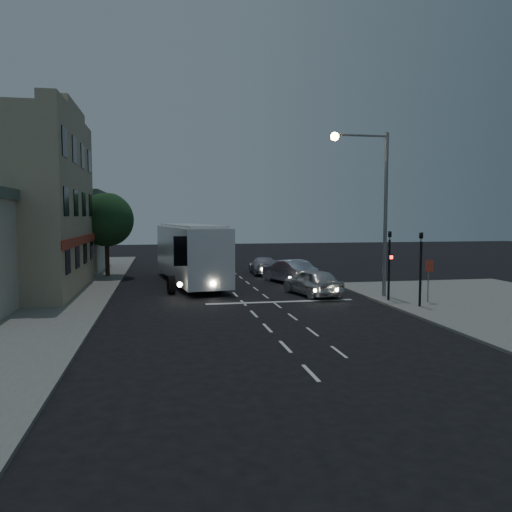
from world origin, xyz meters
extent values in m
plane|color=black|center=(0.00, 0.00, 0.00)|extent=(120.00, 120.00, 0.00)
cube|color=slate|center=(-13.00, 8.00, 0.06)|extent=(12.00, 50.00, 0.12)
cube|color=silver|center=(0.00, -10.00, 0.01)|extent=(0.12, 1.60, 0.01)
cube|color=silver|center=(0.00, -7.00, 0.01)|extent=(0.12, 1.60, 0.01)
cube|color=silver|center=(0.00, -4.00, 0.01)|extent=(0.12, 1.60, 0.01)
cube|color=silver|center=(0.00, -1.00, 0.01)|extent=(0.12, 1.60, 0.01)
cube|color=silver|center=(0.00, 2.00, 0.01)|extent=(0.12, 1.60, 0.01)
cube|color=silver|center=(0.00, 5.00, 0.01)|extent=(0.12, 1.60, 0.01)
cube|color=silver|center=(0.00, 8.00, 0.01)|extent=(0.12, 1.60, 0.01)
cube|color=silver|center=(0.00, 11.00, 0.01)|extent=(0.12, 1.60, 0.01)
cube|color=silver|center=(0.00, 14.00, 0.01)|extent=(0.12, 1.60, 0.01)
cube|color=silver|center=(0.00, 17.00, 0.01)|extent=(0.12, 1.60, 0.01)
cube|color=silver|center=(1.60, -8.00, 0.01)|extent=(0.10, 1.50, 0.01)
cube|color=silver|center=(1.60, -5.00, 0.01)|extent=(0.10, 1.50, 0.01)
cube|color=silver|center=(1.60, -2.00, 0.01)|extent=(0.10, 1.50, 0.01)
cube|color=silver|center=(1.60, 1.00, 0.01)|extent=(0.10, 1.50, 0.01)
cube|color=silver|center=(1.60, 4.00, 0.01)|extent=(0.10, 1.50, 0.01)
cube|color=silver|center=(1.60, 7.00, 0.01)|extent=(0.10, 1.50, 0.01)
cube|color=silver|center=(1.60, 10.00, 0.01)|extent=(0.10, 1.50, 0.01)
cube|color=silver|center=(1.60, 13.00, 0.01)|extent=(0.10, 1.50, 0.01)
cube|color=silver|center=(1.60, 16.00, 0.01)|extent=(0.10, 1.50, 0.01)
cube|color=silver|center=(1.60, 19.00, 0.01)|extent=(0.10, 1.50, 0.01)
cube|color=silver|center=(2.00, 2.00, 0.01)|extent=(8.00, 0.35, 0.01)
cube|color=white|center=(-2.31, 10.42, 2.12)|extent=(4.38, 13.28, 3.48)
cube|color=white|center=(-2.31, 10.42, 3.91)|extent=(3.90, 12.79, 0.20)
cube|color=black|center=(-2.31, 3.96, 2.66)|extent=(2.50, 0.45, 1.63)
cube|color=black|center=(-0.94, 10.97, 2.83)|extent=(1.45, 10.78, 0.98)
cube|color=black|center=(-3.68, 10.97, 2.83)|extent=(1.45, 10.78, 0.98)
cube|color=#A71A15|center=(-0.93, 11.51, 1.63)|extent=(0.81, 5.93, 1.52)
cube|color=#A71A15|center=(-3.69, 11.51, 1.63)|extent=(0.81, 5.93, 1.52)
cylinder|color=black|center=(-3.67, 5.86, 0.54)|extent=(0.52, 1.13, 1.09)
cylinder|color=black|center=(-0.96, 5.86, 0.54)|extent=(0.52, 1.13, 1.09)
cylinder|color=black|center=(-3.67, 13.14, 0.54)|extent=(0.52, 1.13, 1.09)
cylinder|color=black|center=(-0.96, 13.14, 0.54)|extent=(0.52, 1.13, 1.09)
cylinder|color=black|center=(-3.67, 14.99, 0.54)|extent=(0.52, 1.13, 1.09)
cylinder|color=black|center=(-0.96, 14.99, 0.54)|extent=(0.52, 1.13, 1.09)
cylinder|color=#FFF2CC|center=(-3.24, 3.88, 0.82)|extent=(0.29, 0.09, 0.28)
cylinder|color=#FFF2CC|center=(-1.39, 3.88, 0.82)|extent=(0.29, 0.09, 0.28)
imported|color=silver|center=(4.33, 3.80, 0.78)|extent=(2.78, 4.87, 1.56)
imported|color=silver|center=(4.39, 9.49, 0.80)|extent=(3.01, 5.15, 1.60)
imported|color=#A7A6B3|center=(3.74, 14.96, 0.68)|extent=(2.16, 4.78, 1.36)
cylinder|color=black|center=(7.60, 0.80, 1.72)|extent=(0.12, 0.12, 3.20)
imported|color=black|center=(7.60, 0.80, 3.77)|extent=(0.15, 0.18, 0.90)
cube|color=black|center=(7.60, 0.62, 2.42)|extent=(0.25, 0.12, 0.30)
cube|color=#FF0C0C|center=(7.60, 0.55, 2.42)|extent=(0.16, 0.02, 0.18)
cylinder|color=black|center=(8.30, -1.20, 1.72)|extent=(0.12, 0.12, 3.20)
imported|color=black|center=(8.30, -1.20, 3.77)|extent=(0.18, 0.15, 0.90)
cylinder|color=slate|center=(9.30, -0.20, 1.12)|extent=(0.06, 0.06, 2.00)
cube|color=#B33725|center=(9.30, -0.27, 2.02)|extent=(0.45, 0.03, 0.60)
cylinder|color=slate|center=(8.00, 2.20, 4.62)|extent=(0.20, 0.20, 9.00)
cylinder|color=slate|center=(6.50, 2.20, 8.92)|extent=(3.00, 0.12, 0.12)
sphere|color=#FFBF59|center=(5.00, 2.20, 8.82)|extent=(0.44, 0.44, 0.44)
cube|color=tan|center=(-9.50, 8.00, 10.37)|extent=(1.00, 12.00, 0.50)
cube|color=tan|center=(-9.50, 8.00, 10.87)|extent=(1.00, 6.00, 0.50)
cube|color=#A63724|center=(-8.95, 8.00, 3.12)|extent=(0.15, 12.00, 0.50)
cube|color=black|center=(-8.98, 3.50, 2.32)|extent=(0.06, 1.30, 1.50)
cube|color=black|center=(-8.98, 6.50, 2.32)|extent=(0.06, 1.30, 1.50)
cube|color=black|center=(-8.98, 9.50, 2.32)|extent=(0.06, 1.30, 1.50)
cube|color=black|center=(-8.98, 12.50, 2.32)|extent=(0.06, 1.30, 1.50)
cube|color=black|center=(-8.98, 3.50, 5.32)|extent=(0.06, 1.30, 1.50)
cube|color=black|center=(-8.98, 6.50, 5.32)|extent=(0.06, 1.30, 1.50)
cube|color=black|center=(-8.98, 9.50, 5.32)|extent=(0.06, 1.30, 1.50)
cube|color=black|center=(-8.98, 12.50, 5.32)|extent=(0.06, 1.30, 1.50)
cube|color=black|center=(-8.98, 3.50, 8.32)|extent=(0.06, 1.30, 1.50)
cube|color=black|center=(-8.98, 6.50, 8.32)|extent=(0.06, 1.30, 1.50)
cube|color=black|center=(-8.98, 9.50, 8.32)|extent=(0.06, 1.30, 1.50)
cube|color=black|center=(-8.98, 12.50, 8.32)|extent=(0.06, 1.30, 1.50)
cube|color=#B4AB93|center=(-13.50, 20.00, 3.12)|extent=(9.00, 9.00, 6.00)
cube|color=#4F5F56|center=(-13.50, 20.00, 6.37)|extent=(9.40, 9.40, 0.50)
cylinder|color=black|center=(-8.20, 15.00, 1.52)|extent=(0.32, 0.32, 2.80)
sphere|color=#1B3E24|center=(-8.20, 15.00, 4.32)|extent=(4.00, 4.00, 4.00)
sphere|color=#1E441B|center=(-8.00, 15.60, 5.02)|extent=(2.60, 2.60, 2.60)
sphere|color=#1B3E24|center=(-8.50, 14.40, 4.72)|extent=(2.40, 2.40, 2.40)
camera|label=1|loc=(-4.21, -23.61, 4.52)|focal=35.00mm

